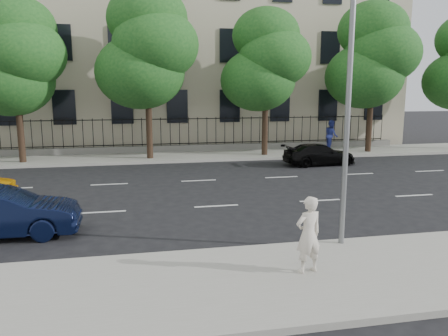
{
  "coord_description": "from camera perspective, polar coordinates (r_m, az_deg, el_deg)",
  "views": [
    {
      "loc": [
        -2.74,
        -12.53,
        4.21
      ],
      "look_at": [
        0.39,
        3.0,
        1.3
      ],
      "focal_mm": 35.0,
      "sensor_mm": 36.0,
      "label": 1
    }
  ],
  "objects": [
    {
      "name": "far_sidewalk",
      "position": [
        26.99,
        -5.43,
        1.54
      ],
      "size": [
        60.0,
        4.0,
        0.15
      ],
      "primitive_type": "cube",
      "color": "gray",
      "rests_on": "ground"
    },
    {
      "name": "tree_d",
      "position": [
        27.08,
        5.49,
        13.8
      ],
      "size": [
        5.34,
        4.94,
        8.84
      ],
      "color": "#382619",
      "rests_on": "far_sidewalk"
    },
    {
      "name": "iron_fence",
      "position": [
        28.58,
        -5.81,
        3.19
      ],
      "size": [
        30.0,
        0.5,
        2.2
      ],
      "color": "slate",
      "rests_on": "far_sidewalk"
    },
    {
      "name": "black_sedan",
      "position": [
        24.75,
        12.33,
        1.75
      ],
      "size": [
        4.17,
        1.92,
        1.18
      ],
      "primitive_type": "imported",
      "rotation": [
        0.0,
        0.0,
        1.64
      ],
      "color": "black",
      "rests_on": "ground"
    },
    {
      "name": "tree_c",
      "position": [
        25.99,
        -9.98,
        15.11
      ],
      "size": [
        5.89,
        5.5,
        9.8
      ],
      "color": "#382619",
      "rests_on": "far_sidewalk"
    },
    {
      "name": "lane_markings",
      "position": [
        17.99,
        -2.31,
        -3.11
      ],
      "size": [
        49.6,
        4.62,
        0.01
      ],
      "primitive_type": null,
      "color": "silver",
      "rests_on": "ground"
    },
    {
      "name": "near_sidewalk",
      "position": [
        9.86,
        6.04,
        -14.42
      ],
      "size": [
        60.0,
        4.0,
        0.15
      ],
      "primitive_type": "cube",
      "color": "gray",
      "rests_on": "ground"
    },
    {
      "name": "woman_near",
      "position": [
        9.91,
        10.96,
        -8.54
      ],
      "size": [
        0.71,
        0.55,
        1.74
      ],
      "primitive_type": "imported",
      "rotation": [
        0.0,
        0.0,
        3.37
      ],
      "color": "beige",
      "rests_on": "near_sidewalk"
    },
    {
      "name": "masonry_building",
      "position": [
        35.9,
        -7.27,
        18.02
      ],
      "size": [
        34.6,
        12.11,
        18.5
      ],
      "color": "#B7AA91",
      "rests_on": "ground"
    },
    {
      "name": "pedestrian_far",
      "position": [
        29.72,
        13.85,
        4.2
      ],
      "size": [
        0.9,
        1.08,
        2.01
      ],
      "primitive_type": "imported",
      "rotation": [
        0.0,
        0.0,
        1.42
      ],
      "color": "#2B3693",
      "rests_on": "far_sidewalk"
    },
    {
      "name": "tree_b",
      "position": [
        26.68,
        -25.54,
        12.93
      ],
      "size": [
        5.53,
        5.12,
        8.97
      ],
      "color": "#382619",
      "rests_on": "far_sidewalk"
    },
    {
      "name": "street_light",
      "position": [
        12.0,
        15.04,
        14.55
      ],
      "size": [
        0.25,
        3.32,
        8.05
      ],
      "color": "slate",
      "rests_on": "near_sidewalk"
    },
    {
      "name": "tree_e",
      "position": [
        29.88,
        18.84,
        13.68
      ],
      "size": [
        5.71,
        5.31,
        9.46
      ],
      "color": "#382619",
      "rests_on": "far_sidewalk"
    },
    {
      "name": "ground",
      "position": [
        13.5,
        0.92,
        -7.76
      ],
      "size": [
        120.0,
        120.0,
        0.0
      ],
      "primitive_type": "plane",
      "color": "black",
      "rests_on": "ground"
    }
  ]
}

